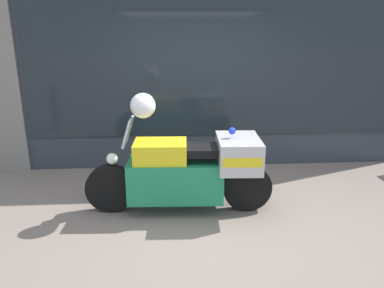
% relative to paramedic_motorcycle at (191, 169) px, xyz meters
% --- Properties ---
extents(ground_plane, '(60.00, 60.00, 0.00)m').
position_rel_paramedic_motorcycle_xyz_m(ground_plane, '(0.18, -0.19, -0.55)').
color(ground_plane, gray).
extents(shop_building, '(6.99, 0.55, 3.94)m').
position_rel_paramedic_motorcycle_xyz_m(shop_building, '(-0.21, 1.80, 1.42)').
color(shop_building, '#333842').
rests_on(shop_building, ground).
extents(window_display, '(5.77, 0.30, 1.82)m').
position_rel_paramedic_motorcycle_xyz_m(window_display, '(0.49, 1.83, -0.11)').
color(window_display, slate).
rests_on(window_display, ground).
extents(paramedic_motorcycle, '(2.35, 0.75, 1.21)m').
position_rel_paramedic_motorcycle_xyz_m(paramedic_motorcycle, '(0.00, 0.00, 0.00)').
color(paramedic_motorcycle, black).
rests_on(paramedic_motorcycle, ground).
extents(white_helmet, '(0.30, 0.30, 0.30)m').
position_rel_paramedic_motorcycle_xyz_m(white_helmet, '(-0.56, 0.02, 0.81)').
color(white_helmet, white).
rests_on(white_helmet, paramedic_motorcycle).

